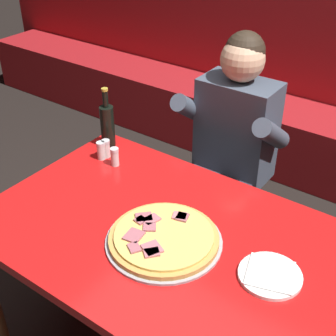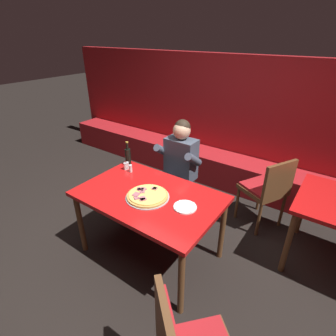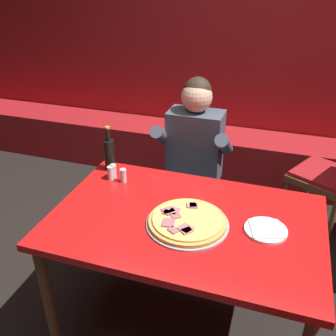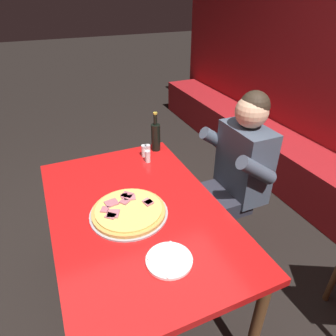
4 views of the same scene
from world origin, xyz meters
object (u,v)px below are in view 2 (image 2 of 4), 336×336
object	(u,v)px
main_dining_table	(149,201)
shaker_parmesan	(127,166)
shaker_red_pepper_flakes	(131,169)
dining_chair_far_left	(268,187)
plate_white_paper	(185,207)
pizza	(147,196)
beer_bottle	(128,156)
diner_seated_blue_shirt	(177,167)
shaker_black_pepper	(125,167)

from	to	relation	value
main_dining_table	shaker_parmesan	bearing A→B (deg)	153.26
shaker_parmesan	shaker_red_pepper_flakes	world-z (taller)	same
dining_chair_far_left	shaker_parmesan	bearing A→B (deg)	-146.52
plate_white_paper	dining_chair_far_left	xyz separation A→B (m)	(0.43, 1.16, -0.22)
pizza	shaker_red_pepper_flakes	distance (m)	0.56
dining_chair_far_left	beer_bottle	bearing A→B (deg)	-150.28
dining_chair_far_left	shaker_red_pepper_flakes	bearing A→B (deg)	-143.99
diner_seated_blue_shirt	dining_chair_far_left	size ratio (longest dim) A/B	1.38
shaker_red_pepper_flakes	shaker_black_pepper	bearing A→B (deg)	177.40
main_dining_table	beer_bottle	bearing A→B (deg)	149.22
main_dining_table	plate_white_paper	xyz separation A→B (m)	(0.40, 0.02, 0.09)
shaker_red_pepper_flakes	diner_seated_blue_shirt	world-z (taller)	diner_seated_blue_shirt
shaker_parmesan	beer_bottle	bearing A→B (deg)	126.26
beer_bottle	shaker_parmesan	world-z (taller)	beer_bottle
shaker_parmesan	shaker_black_pepper	xyz separation A→B (m)	(-0.01, -0.03, 0.00)
shaker_parmesan	diner_seated_blue_shirt	world-z (taller)	diner_seated_blue_shirt
main_dining_table	shaker_red_pepper_flakes	bearing A→B (deg)	152.36
main_dining_table	pizza	world-z (taller)	pizza
shaker_parmesan	shaker_red_pepper_flakes	xyz separation A→B (m)	(0.08, -0.03, 0.00)
pizza	shaker_red_pepper_flakes	xyz separation A→B (m)	(-0.48, 0.29, 0.02)
shaker_red_pepper_flakes	dining_chair_far_left	world-z (taller)	dining_chair_far_left
main_dining_table	shaker_black_pepper	bearing A→B (deg)	155.89
shaker_red_pepper_flakes	dining_chair_far_left	bearing A→B (deg)	36.01
beer_bottle	main_dining_table	bearing A→B (deg)	-30.78
plate_white_paper	shaker_red_pepper_flakes	bearing A→B (deg)	165.66
shaker_red_pepper_flakes	dining_chair_far_left	xyz separation A→B (m)	(1.29, 0.94, -0.25)
shaker_parmesan	main_dining_table	bearing A→B (deg)	-26.74
pizza	diner_seated_blue_shirt	size ratio (longest dim) A/B	0.33
shaker_black_pepper	diner_seated_blue_shirt	world-z (taller)	diner_seated_blue_shirt
pizza	plate_white_paper	xyz separation A→B (m)	(0.38, 0.07, -0.01)
pizza	shaker_parmesan	xyz separation A→B (m)	(-0.56, 0.32, 0.02)
main_dining_table	dining_chair_far_left	bearing A→B (deg)	54.67
beer_bottle	shaker_parmesan	size ratio (longest dim) A/B	3.40
beer_bottle	shaker_black_pepper	world-z (taller)	beer_bottle
pizza	diner_seated_blue_shirt	xyz separation A→B (m)	(-0.19, 0.80, -0.08)
pizza	diner_seated_blue_shirt	distance (m)	0.83
pizza	shaker_red_pepper_flakes	size ratio (longest dim) A/B	4.86
plate_white_paper	shaker_red_pepper_flakes	world-z (taller)	shaker_red_pepper_flakes
shaker_black_pepper	diner_seated_blue_shirt	size ratio (longest dim) A/B	0.07
shaker_black_pepper	beer_bottle	bearing A→B (deg)	116.80
dining_chair_far_left	plate_white_paper	bearing A→B (deg)	-110.43
shaker_parmesan	plate_white_paper	bearing A→B (deg)	-14.96
main_dining_table	diner_seated_blue_shirt	distance (m)	0.77
shaker_red_pepper_flakes	shaker_black_pepper	size ratio (longest dim) A/B	1.00
shaker_red_pepper_flakes	shaker_black_pepper	world-z (taller)	same
shaker_black_pepper	dining_chair_far_left	bearing A→B (deg)	34.15
beer_bottle	diner_seated_blue_shirt	distance (m)	0.61
main_dining_table	pizza	bearing A→B (deg)	-66.01
main_dining_table	beer_bottle	size ratio (longest dim) A/B	4.77
beer_bottle	diner_seated_blue_shirt	bearing A→B (deg)	42.27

